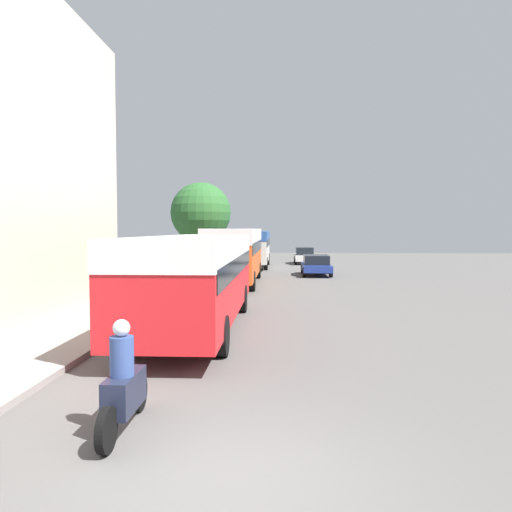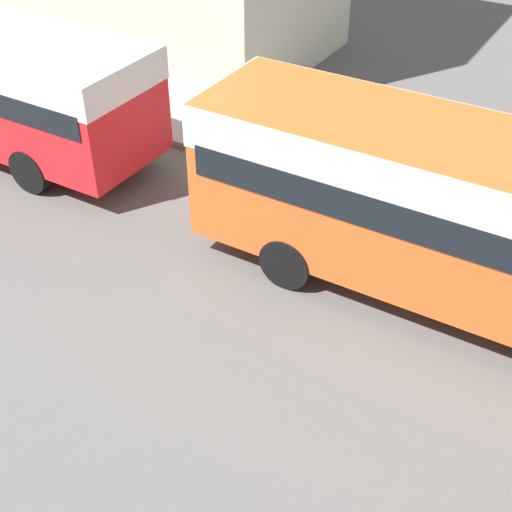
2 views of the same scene
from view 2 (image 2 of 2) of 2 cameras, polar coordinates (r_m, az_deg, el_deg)
The scene contains 1 object.
bus_following at distance 11.95m, azimuth 19.33°, elevation 3.19°, with size 2.54×10.65×3.12m.
Camera 2 is at (8.14, 23.45, 8.30)m, focal length 50.00 mm.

